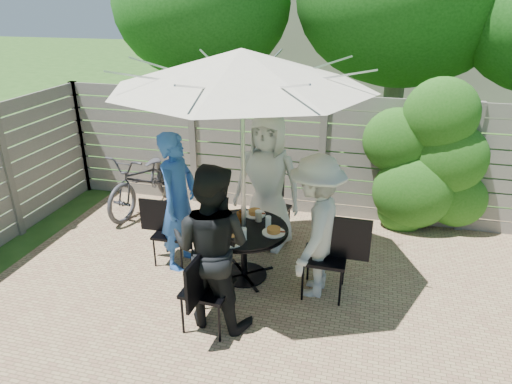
% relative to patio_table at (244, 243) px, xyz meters
% --- Properties ---
extents(backyard_envelope, '(60.00, 60.00, 5.00)m').
position_rel_patio_table_xyz_m(backyard_envelope, '(0.73, 9.21, 2.15)').
color(backyard_envelope, '#244816').
rests_on(backyard_envelope, ground).
extents(patio_table, '(1.11, 1.11, 0.66)m').
position_rel_patio_table_xyz_m(patio_table, '(0.00, 0.00, 0.00)').
color(patio_table, black).
rests_on(patio_table, ground).
extents(umbrella, '(2.98, 2.98, 2.63)m').
position_rel_patio_table_xyz_m(umbrella, '(0.00, 0.00, 1.98)').
color(umbrella, silver).
rests_on(umbrella, ground).
extents(chair_back, '(0.53, 0.72, 0.95)m').
position_rel_patio_table_xyz_m(chair_back, '(0.10, 0.96, -0.18)').
color(chair_back, black).
rests_on(chair_back, ground).
extents(person_back, '(0.94, 0.66, 1.80)m').
position_rel_patio_table_xyz_m(person_back, '(0.09, 0.83, 0.44)').
color(person_back, silver).
rests_on(person_back, ground).
extents(chair_left, '(0.61, 0.41, 0.84)m').
position_rel_patio_table_xyz_m(chair_left, '(-0.96, 0.10, -0.21)').
color(chair_left, black).
rests_on(chair_left, ground).
extents(person_left, '(0.47, 0.66, 1.71)m').
position_rel_patio_table_xyz_m(person_left, '(-0.83, 0.09, 0.39)').
color(person_left, blue).
rests_on(person_left, ground).
extents(chair_front, '(0.47, 0.68, 0.93)m').
position_rel_patio_table_xyz_m(chair_front, '(-0.10, -0.96, -0.18)').
color(chair_front, black).
rests_on(chair_front, ground).
extents(person_front, '(0.89, 0.73, 1.71)m').
position_rel_patio_table_xyz_m(person_front, '(-0.09, -0.83, 0.39)').
color(person_front, black).
rests_on(person_front, ground).
extents(chair_right, '(0.70, 0.47, 0.97)m').
position_rel_patio_table_xyz_m(chair_right, '(0.96, -0.10, -0.17)').
color(chair_right, black).
rests_on(chair_right, ground).
extents(person_right, '(0.71, 1.11, 1.63)m').
position_rel_patio_table_xyz_m(person_right, '(0.83, -0.09, 0.35)').
color(person_right, '#B8B8B3').
rests_on(person_right, ground).
extents(plate_back, '(0.26, 0.26, 0.06)m').
position_rel_patio_table_xyz_m(plate_back, '(0.04, 0.36, 0.22)').
color(plate_back, white).
rests_on(plate_back, patio_table).
extents(plate_left, '(0.26, 0.26, 0.06)m').
position_rel_patio_table_xyz_m(plate_left, '(-0.36, 0.04, 0.22)').
color(plate_left, white).
rests_on(plate_left, patio_table).
extents(plate_front, '(0.26, 0.26, 0.06)m').
position_rel_patio_table_xyz_m(plate_front, '(-0.04, -0.36, 0.22)').
color(plate_front, white).
rests_on(plate_front, patio_table).
extents(plate_right, '(0.26, 0.26, 0.06)m').
position_rel_patio_table_xyz_m(plate_right, '(0.36, -0.04, 0.22)').
color(plate_right, white).
rests_on(plate_right, patio_table).
extents(glass_back, '(0.07, 0.07, 0.14)m').
position_rel_patio_table_xyz_m(glass_back, '(-0.08, 0.27, 0.27)').
color(glass_back, silver).
rests_on(glass_back, patio_table).
extents(glass_left, '(0.07, 0.07, 0.14)m').
position_rel_patio_table_xyz_m(glass_left, '(-0.27, -0.08, 0.27)').
color(glass_left, silver).
rests_on(glass_left, patio_table).
extents(glass_front, '(0.07, 0.07, 0.14)m').
position_rel_patio_table_xyz_m(glass_front, '(0.08, -0.27, 0.27)').
color(glass_front, silver).
rests_on(glass_front, patio_table).
extents(glass_right, '(0.07, 0.07, 0.14)m').
position_rel_patio_table_xyz_m(glass_right, '(0.27, 0.08, 0.27)').
color(glass_right, silver).
rests_on(glass_right, patio_table).
extents(syrup_jug, '(0.09, 0.09, 0.16)m').
position_rel_patio_table_xyz_m(syrup_jug, '(-0.05, 0.06, 0.28)').
color(syrup_jug, '#59280C').
rests_on(syrup_jug, patio_table).
extents(coffee_cup, '(0.08, 0.08, 0.12)m').
position_rel_patio_table_xyz_m(coffee_cup, '(0.12, 0.21, 0.26)').
color(coffee_cup, '#C6B293').
rests_on(coffee_cup, patio_table).
extents(bicycle, '(0.90, 1.90, 0.96)m').
position_rel_patio_table_xyz_m(bicycle, '(-2.00, 1.52, 0.02)').
color(bicycle, '#333338').
rests_on(bicycle, ground).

